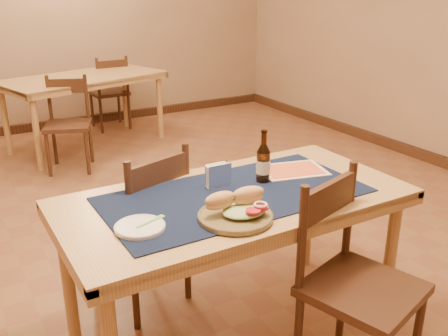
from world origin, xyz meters
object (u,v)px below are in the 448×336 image
sandwich_plate (237,211)px  back_table (84,84)px  main_table (235,211)px  beer_bottle (263,163)px  napkin_holder (218,176)px  chair_main_far (143,225)px  chair_main_near (354,281)px

sandwich_plate → back_table: bearing=84.2°
main_table → back_table: (0.24, 3.39, 0.00)m
back_table → beer_bottle: size_ratio=6.93×
napkin_holder → back_table: bearing=85.4°
sandwich_plate → napkin_holder: (0.10, 0.33, 0.02)m
back_table → beer_bottle: 3.33m
back_table → beer_bottle: (-0.05, -3.33, 0.18)m
back_table → chair_main_far: chair_main_far is taller
main_table → back_table: 3.40m
back_table → napkin_holder: 3.29m
main_table → chair_main_near: (0.28, -0.51, -0.18)m
beer_bottle → napkin_holder: (-0.22, 0.05, -0.04)m
sandwich_plate → chair_main_far: bearing=104.1°
main_table → chair_main_near: size_ratio=1.71×
back_table → chair_main_far: 3.00m
back_table → chair_main_near: (0.04, -3.90, -0.18)m
chair_main_far → sandwich_plate: size_ratio=2.92×
chair_main_near → beer_bottle: size_ratio=3.64×
sandwich_plate → beer_bottle: 0.43m
back_table → chair_main_far: (-0.53, -2.95, -0.19)m
chair_main_far → back_table: bearing=79.8°
chair_main_far → chair_main_near: bearing=-59.3°
main_table → beer_bottle: beer_bottle is taller
beer_bottle → napkin_holder: 0.23m
back_table → sandwich_plate: bearing=-95.8°
chair_main_near → chair_main_far: bearing=120.7°
sandwich_plate → main_table: bearing=60.4°
main_table → sandwich_plate: sandwich_plate is taller
chair_main_far → chair_main_near: size_ratio=0.98×
back_table → chair_main_near: bearing=-89.5°
sandwich_plate → beer_bottle: beer_bottle is taller
beer_bottle → chair_main_far: bearing=141.9°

